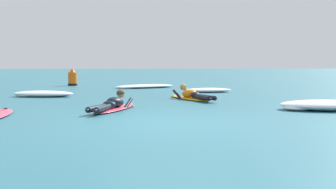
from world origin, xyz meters
TOP-DOWN VIEW (x-y plane):
  - ground_plane at (0.00, 10.00)m, footprint 120.00×120.00m
  - surfer_near at (-1.13, 2.24)m, footprint 1.37×2.53m
  - surfer_far at (1.39, 5.00)m, footprint 1.27×2.68m
  - whitewater_front at (0.24, 11.43)m, footprint 3.20×2.14m
  - whitewater_mid_left at (2.61, 8.16)m, footprint 2.03×0.79m
  - whitewater_mid_right at (4.37, 1.65)m, footprint 2.61×1.68m
  - whitewater_back at (-3.68, 6.73)m, footprint 2.29×1.17m
  - channel_marker_buoy at (-3.44, 13.76)m, footprint 0.48×0.48m

SIDE VIEW (x-z plane):
  - ground_plane at x=0.00m, z-range 0.00..0.00m
  - whitewater_front at x=0.24m, z-range -0.01..0.16m
  - whitewater_mid_left at x=2.61m, z-range -0.01..0.18m
  - whitewater_back at x=-3.68m, z-range -0.01..0.21m
  - whitewater_mid_right at x=4.37m, z-range -0.01..0.25m
  - surfer_near at x=-1.13m, z-range -0.13..0.40m
  - surfer_far at x=1.39m, z-range -0.13..0.41m
  - channel_marker_buoy at x=-3.44m, z-range -0.10..0.84m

